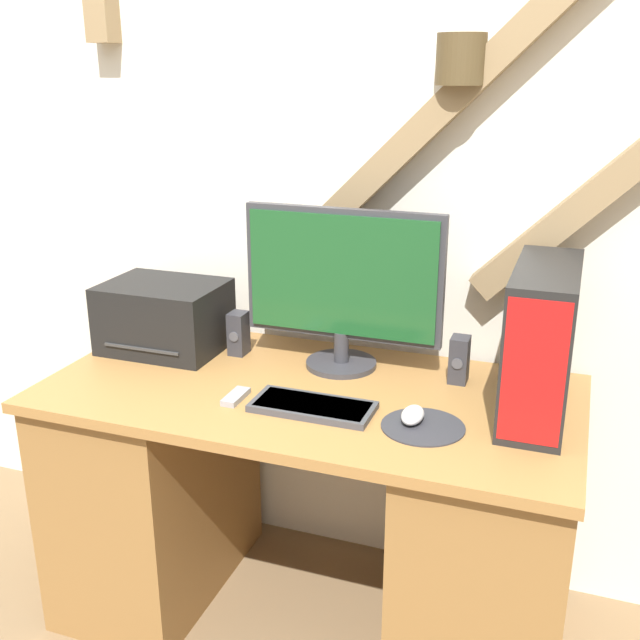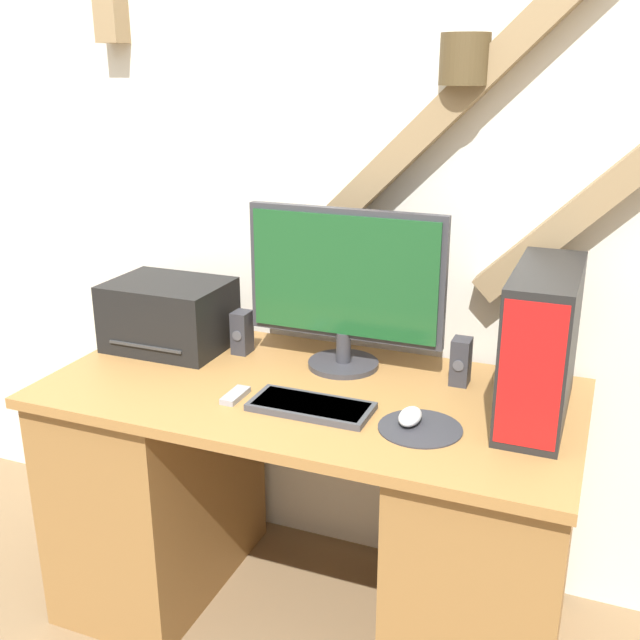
# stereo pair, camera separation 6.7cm
# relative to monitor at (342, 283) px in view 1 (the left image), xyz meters

# --- Properties ---
(wall_back) EXTENTS (6.40, 0.18, 2.93)m
(wall_back) POSITION_rel_monitor_xyz_m (-0.04, 0.23, 0.34)
(wall_back) COLOR silver
(wall_back) RESTS_ON ground_plane
(desk) EXTENTS (1.48, 0.73, 0.77)m
(desk) POSITION_rel_monitor_xyz_m (-0.03, -0.19, -0.63)
(desk) COLOR olive
(desk) RESTS_ON ground_plane
(monitor) EXTENTS (0.59, 0.21, 0.47)m
(monitor) POSITION_rel_monitor_xyz_m (0.00, 0.00, 0.00)
(monitor) COLOR #333338
(monitor) RESTS_ON desk
(keyboard) EXTENTS (0.32, 0.14, 0.02)m
(keyboard) POSITION_rel_monitor_xyz_m (0.02, -0.31, -0.25)
(keyboard) COLOR #3D3D42
(keyboard) RESTS_ON desk
(mousepad) EXTENTS (0.21, 0.21, 0.00)m
(mousepad) POSITION_rel_monitor_xyz_m (0.32, -0.31, -0.26)
(mousepad) COLOR #2D2D33
(mousepad) RESTS_ON desk
(mouse) EXTENTS (0.06, 0.10, 0.04)m
(mouse) POSITION_rel_monitor_xyz_m (0.29, -0.30, -0.24)
(mouse) COLOR silver
(mouse) RESTS_ON mousepad
(computer_tower) EXTENTS (0.16, 0.44, 0.39)m
(computer_tower) POSITION_rel_monitor_xyz_m (0.57, -0.13, -0.06)
(computer_tower) COLOR black
(computer_tower) RESTS_ON desk
(printer) EXTENTS (0.36, 0.28, 0.21)m
(printer) POSITION_rel_monitor_xyz_m (-0.57, -0.05, -0.15)
(printer) COLOR black
(printer) RESTS_ON desk
(speaker_left) EXTENTS (0.05, 0.07, 0.13)m
(speaker_left) POSITION_rel_monitor_xyz_m (-0.33, -0.01, -0.19)
(speaker_left) COLOR #2D2D33
(speaker_left) RESTS_ON desk
(speaker_right) EXTENTS (0.05, 0.07, 0.13)m
(speaker_right) POSITION_rel_monitor_xyz_m (0.35, 0.00, -0.19)
(speaker_right) COLOR #2D2D33
(speaker_right) RESTS_ON desk
(remote_control) EXTENTS (0.04, 0.11, 0.02)m
(remote_control) POSITION_rel_monitor_xyz_m (-0.19, -0.32, -0.25)
(remote_control) COLOR gray
(remote_control) RESTS_ON desk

